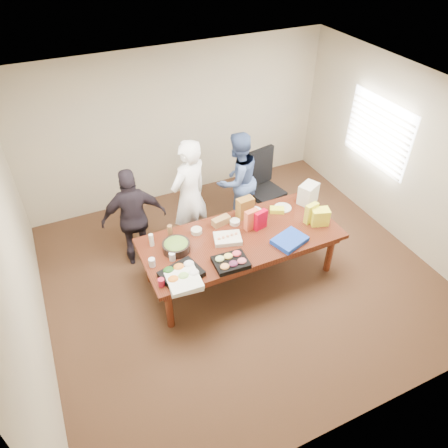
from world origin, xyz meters
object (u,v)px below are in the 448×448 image
person_center (189,197)px  salad_bowl (176,247)px  person_right (237,180)px  conference_table (241,256)px  office_chair (266,190)px  sheet_cake (228,239)px

person_center → salad_bowl: 1.00m
person_right → salad_bowl: bearing=21.5°
conference_table → office_chair: (1.00, 1.07, 0.22)m
conference_table → person_right: (0.55, 1.24, 0.45)m
person_center → sheet_cake: person_center is taller
person_right → salad_bowl: size_ratio=4.40×
office_chair → sheet_cake: (-1.20, -1.06, 0.18)m
person_center → sheet_cake: bearing=76.8°
conference_table → person_right: person_right is taller
office_chair → person_right: size_ratio=0.73×
salad_bowl → conference_table: bearing=-7.6°
person_center → conference_table: bearing=87.7°
person_right → conference_table: bearing=50.4°
conference_table → person_right: 1.42m
conference_table → person_center: person_center is taller
sheet_cake → salad_bowl: bearing=-172.5°
conference_table → person_center: 1.18m
conference_table → office_chair: office_chair is taller
person_center → person_right: person_center is taller
conference_table → salad_bowl: salad_bowl is taller
person_center → salad_bowl: bearing=33.7°
office_chair → person_center: 1.44m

